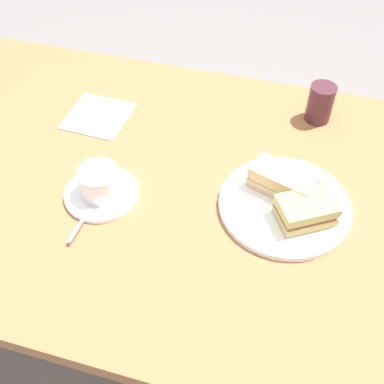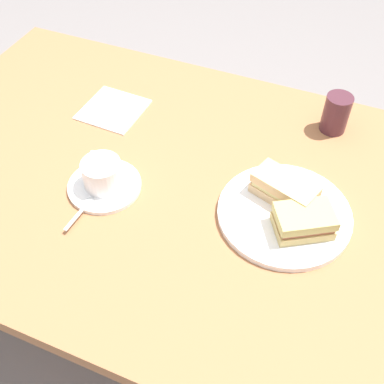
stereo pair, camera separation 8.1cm
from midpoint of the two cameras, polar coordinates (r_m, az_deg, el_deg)
ground_plane at (r=1.67m, az=-1.62°, el=-14.75°), size 6.00×6.00×0.00m
dining_table at (r=1.15m, az=-2.26°, el=-0.79°), size 1.26×0.88×0.70m
sandwich_plate at (r=1.03m, az=13.15°, el=-2.65°), size 0.28×0.28×0.01m
sandwich_front at (r=1.03m, az=13.16°, el=0.18°), size 0.15×0.10×0.05m
sandwich_back at (r=0.98m, az=15.48°, el=-3.47°), size 0.14×0.12×0.05m
coffee_saucer at (r=1.07m, az=-8.26°, el=0.65°), size 0.16×0.16×0.01m
coffee_cup at (r=1.04m, az=-8.53°, el=2.15°), size 0.10×0.09×0.06m
spoon at (r=1.02m, az=-10.62°, el=-1.97°), size 0.02×0.10×0.01m
napkin at (r=1.27m, az=-7.57°, el=9.65°), size 0.16×0.16×0.00m
drinking_glass at (r=1.23m, az=18.62°, el=8.80°), size 0.06×0.06×0.10m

